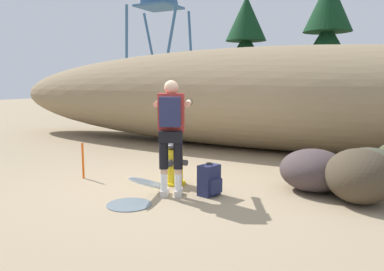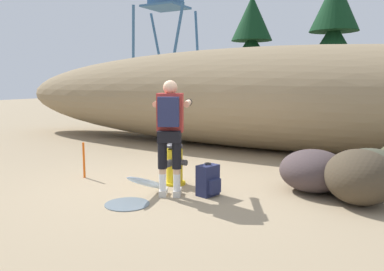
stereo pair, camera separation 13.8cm
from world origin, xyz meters
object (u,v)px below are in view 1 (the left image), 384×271
at_px(survey_stake, 83,161).
at_px(spare_backpack, 209,180).
at_px(boulder_large, 360,176).
at_px(boulder_mid, 314,170).
at_px(utility_worker, 171,123).
at_px(boulder_small, 370,169).
at_px(fire_hydrant, 175,164).

bearing_deg(survey_stake, spare_backpack, 2.75).
height_order(boulder_large, survey_stake, boulder_large).
height_order(boulder_large, boulder_mid, boulder_large).
relative_size(spare_backpack, boulder_large, 0.46).
bearing_deg(boulder_mid, utility_worker, -146.49).
distance_m(utility_worker, survey_stake, 1.94).
height_order(boulder_mid, boulder_small, boulder_small).
bearing_deg(survey_stake, utility_worker, -3.52).
xyz_separation_m(fire_hydrant, boulder_mid, (2.00, 0.66, -0.01)).
bearing_deg(utility_worker, fire_hydrant, 0.18).
height_order(fire_hydrant, boulder_small, fire_hydrant).
height_order(spare_backpack, boulder_mid, boulder_mid).
relative_size(fire_hydrant, boulder_small, 0.73).
relative_size(fire_hydrant, boulder_mid, 0.72).
distance_m(fire_hydrant, survey_stake, 1.60).
bearing_deg(boulder_small, fire_hydrant, -157.76).
distance_m(utility_worker, boulder_large, 2.64).
distance_m(fire_hydrant, utility_worker, 0.90).
xyz_separation_m(boulder_large, boulder_mid, (-0.65, 0.30, -0.05)).
xyz_separation_m(utility_worker, survey_stake, (-1.80, 0.11, -0.73)).
bearing_deg(boulder_mid, boulder_large, -24.45).
relative_size(boulder_mid, survey_stake, 1.65).
height_order(spare_backpack, survey_stake, survey_stake).
xyz_separation_m(spare_backpack, boulder_mid, (1.26, 0.94, 0.10)).
xyz_separation_m(utility_worker, boulder_large, (2.40, 0.86, -0.66)).
height_order(fire_hydrant, spare_backpack, fire_hydrant).
distance_m(boulder_small, survey_stake, 4.53).
distance_m(fire_hydrant, boulder_mid, 2.10).
distance_m(fire_hydrant, boulder_small, 2.94).
height_order(fire_hydrant, boulder_large, boulder_large).
relative_size(utility_worker, spare_backpack, 3.46).
distance_m(utility_worker, boulder_mid, 2.22).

